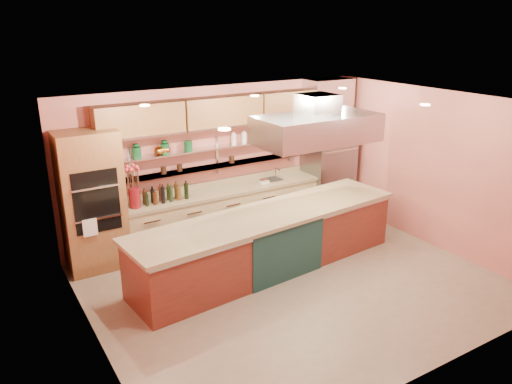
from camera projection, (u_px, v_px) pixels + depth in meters
floor at (295, 284)px, 7.79m from camera, size 6.00×5.00×0.02m
ceiling at (300, 104)px, 6.87m from camera, size 6.00×5.00×0.02m
wall_back at (219, 161)px, 9.35m from camera, size 6.00×0.04×2.80m
wall_front at (434, 268)px, 5.31m from camera, size 6.00×0.04×2.80m
wall_left at (89, 245)px, 5.86m from camera, size 0.04×5.00×2.80m
wall_right at (435, 170)px, 8.80m from camera, size 0.04×5.00×2.80m
oven_stack at (92, 202)px, 7.97m from camera, size 0.95×0.64×2.30m
refrigerator at (328, 165)px, 10.33m from camera, size 0.95×0.72×2.10m
back_counter at (225, 213)px, 9.39m from camera, size 3.84×0.64×0.93m
wall_shelf_lower at (220, 165)px, 9.24m from camera, size 3.60×0.26×0.03m
wall_shelf_upper at (219, 147)px, 9.12m from camera, size 3.60×0.26×0.03m
upper_cabinets at (222, 112)px, 8.89m from camera, size 4.60×0.36×0.55m
range_hood at (317, 129)px, 8.00m from camera, size 2.00×1.00×0.45m
ceiling_downlights at (291, 104)px, 7.04m from camera, size 4.00×2.80×0.02m
island at (269, 241)px, 8.13m from camera, size 4.74×1.44×0.97m
flower_vase at (135, 198)px, 8.30m from camera, size 0.24×0.24×0.34m
oil_bottle_cluster at (166, 194)px, 8.58m from camera, size 0.87×0.46×0.27m
kitchen_scale at (264, 181)px, 9.58m from camera, size 0.18×0.14×0.10m
bar_faucet at (275, 174)px, 9.81m from camera, size 0.04×0.04×0.22m
copper_kettle at (159, 151)px, 8.52m from camera, size 0.20×0.20×0.14m
green_canister at (188, 146)px, 8.79m from camera, size 0.18×0.18×0.17m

